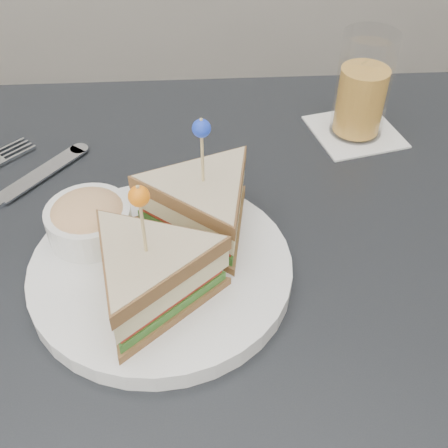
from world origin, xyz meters
TOP-DOWN VIEW (x-y plane):
  - table at (0.00, 0.00)m, footprint 0.80×0.80m
  - plate_meal at (-0.05, -0.01)m, footprint 0.31×0.31m
  - cutlery_knife at (-0.24, 0.12)m, footprint 0.16×0.19m
  - drink_set at (0.20, 0.24)m, footprint 0.13×0.13m

SIDE VIEW (x-z plane):
  - table at x=0.00m, z-range 0.30..1.05m
  - cutlery_knife at x=-0.24m, z-range 0.75..0.76m
  - plate_meal at x=-0.05m, z-range 0.71..0.87m
  - drink_set at x=0.20m, z-range 0.74..0.88m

